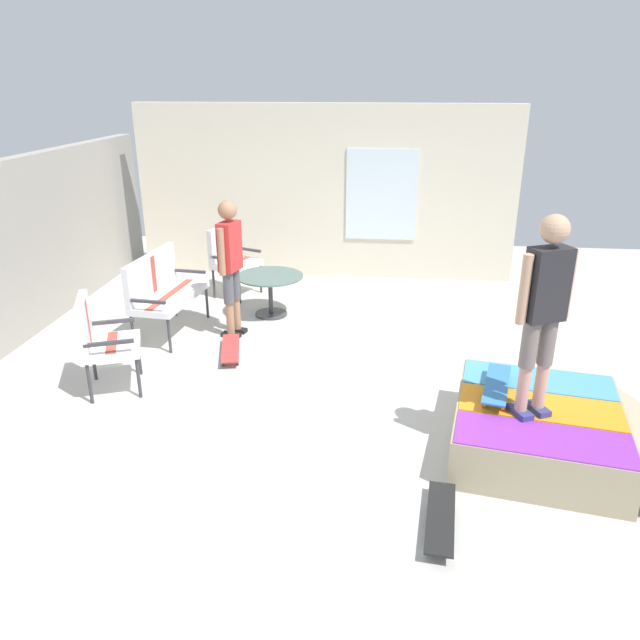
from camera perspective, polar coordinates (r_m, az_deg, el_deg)
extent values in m
cube|color=beige|center=(6.63, 1.43, -5.99)|extent=(12.00, 12.00, 0.10)
cube|color=beige|center=(9.85, 0.45, 11.89)|extent=(0.20, 6.00, 2.70)
cube|color=silver|center=(9.69, 5.79, 11.62)|extent=(0.03, 1.10, 1.40)
cube|color=tan|center=(5.66, 19.73, -9.59)|extent=(1.79, 1.63, 0.43)
cube|color=purple|center=(5.10, 20.27, -10.45)|extent=(0.73, 1.41, 0.01)
cube|color=orange|center=(5.55, 20.02, -7.65)|extent=(0.73, 1.41, 0.01)
cube|color=#4C99D8|center=(6.02, 19.81, -5.28)|extent=(0.73, 1.41, 0.01)
cylinder|color=#B2B2B7|center=(5.54, 13.09, -7.25)|extent=(1.49, 0.31, 0.05)
cylinder|color=#38383D|center=(7.36, -13.98, -1.44)|extent=(0.04, 0.04, 0.44)
cylinder|color=#38383D|center=(8.34, -10.58, 1.64)|extent=(0.04, 0.04, 0.44)
cylinder|color=#38383D|center=(7.57, -17.19, -1.12)|extent=(0.04, 0.04, 0.44)
cylinder|color=#38383D|center=(8.53, -13.50, 1.85)|extent=(0.04, 0.04, 0.44)
cube|color=silver|center=(7.85, -13.89, 2.09)|extent=(1.30, 0.68, 0.08)
cube|color=#B74738|center=(7.84, -13.92, 2.38)|extent=(1.21, 0.23, 0.00)
cube|color=silver|center=(7.87, -15.63, 4.19)|extent=(1.25, 0.21, 0.50)
cube|color=#B74738|center=(7.87, -15.63, 4.19)|extent=(0.11, 0.09, 0.46)
cube|color=#38383D|center=(7.30, -16.01, 1.70)|extent=(0.09, 0.47, 0.04)
cube|color=#38383D|center=(8.32, -12.23, 4.51)|extent=(0.09, 0.47, 0.04)
cylinder|color=#38383D|center=(8.83, -7.58, 2.95)|extent=(0.04, 0.04, 0.44)
cylinder|color=#38383D|center=(9.24, -5.59, 3.90)|extent=(0.04, 0.04, 0.44)
cylinder|color=#38383D|center=(9.11, -9.96, 3.39)|extent=(0.04, 0.04, 0.44)
cylinder|color=#38383D|center=(9.51, -7.93, 4.30)|extent=(0.04, 0.04, 0.44)
cube|color=silver|center=(9.09, -7.84, 5.21)|extent=(0.79, 0.75, 0.08)
cube|color=#B74738|center=(9.08, -7.86, 5.46)|extent=(0.57, 0.32, 0.00)
cube|color=silver|center=(9.15, -9.13, 7.14)|extent=(0.60, 0.32, 0.50)
cube|color=#B74738|center=(9.15, -9.13, 7.14)|extent=(0.12, 0.12, 0.46)
cube|color=#38383D|center=(8.83, -9.02, 5.72)|extent=(0.22, 0.45, 0.04)
cube|color=#38383D|center=(9.27, -6.82, 6.61)|extent=(0.22, 0.45, 0.04)
cylinder|color=#38383D|center=(6.43, -16.69, -5.23)|extent=(0.04, 0.04, 0.44)
cylinder|color=#38383D|center=(6.92, -16.66, -3.26)|extent=(0.04, 0.04, 0.44)
cylinder|color=#38383D|center=(6.47, -20.85, -5.60)|extent=(0.04, 0.04, 0.44)
cylinder|color=#38383D|center=(6.96, -20.52, -3.61)|extent=(0.04, 0.04, 0.44)
cube|color=silver|center=(6.58, -18.95, -2.36)|extent=(0.78, 0.74, 0.08)
cube|color=#B74738|center=(6.57, -19.00, -2.02)|extent=(0.58, 0.30, 0.00)
cube|color=silver|center=(6.50, -21.32, -0.21)|extent=(0.61, 0.30, 0.50)
cube|color=#B74738|center=(6.50, -21.32, -0.21)|extent=(0.12, 0.11, 0.46)
cube|color=#38383D|center=(6.25, -19.25, -2.07)|extent=(0.21, 0.45, 0.04)
cube|color=#38383D|center=(6.79, -19.01, -0.16)|extent=(0.21, 0.45, 0.04)
cylinder|color=#38383D|center=(8.31, -4.66, 2.26)|extent=(0.06, 0.06, 0.55)
cylinder|color=#38383D|center=(8.40, -4.61, 0.59)|extent=(0.44, 0.44, 0.03)
cylinder|color=#4C6660|center=(8.22, -4.72, 4.13)|extent=(0.90, 0.90, 0.02)
cube|color=black|center=(7.74, -8.35, -1.39)|extent=(0.17, 0.26, 0.05)
cylinder|color=#9E7051|center=(7.65, -8.44, 0.17)|extent=(0.10, 0.10, 0.40)
cylinder|color=#4C4C51|center=(7.52, -8.61, 3.02)|extent=(0.13, 0.13, 0.40)
cube|color=black|center=(7.88, -7.77, -0.94)|extent=(0.17, 0.26, 0.05)
cylinder|color=#9E7051|center=(7.79, -7.85, 0.60)|extent=(0.10, 0.10, 0.40)
cylinder|color=#4C4C51|center=(7.66, -8.01, 3.41)|extent=(0.13, 0.13, 0.40)
cube|color=red|center=(7.45, -8.51, 6.87)|extent=(0.35, 0.25, 0.60)
sphere|color=#9E7051|center=(7.35, -8.70, 10.20)|extent=(0.23, 0.23, 0.23)
cylinder|color=#9E7051|center=(7.28, -9.25, 6.32)|extent=(0.08, 0.08, 0.57)
cylinder|color=#9E7051|center=(7.62, -7.79, 7.09)|extent=(0.08, 0.08, 0.57)
cube|color=navy|center=(5.35, 18.28, -8.20)|extent=(0.26, 0.20, 0.05)
cylinder|color=tan|center=(5.25, 18.56, -6.09)|extent=(0.10, 0.10, 0.39)
cylinder|color=slate|center=(5.08, 19.09, -2.15)|extent=(0.13, 0.13, 0.39)
cube|color=navy|center=(5.45, 19.74, -7.84)|extent=(0.26, 0.20, 0.05)
cylinder|color=tan|center=(5.35, 20.04, -5.77)|extent=(0.10, 0.10, 0.39)
cylinder|color=slate|center=(5.18, 20.59, -1.89)|extent=(0.13, 0.13, 0.39)
cube|color=#262628|center=(4.97, 20.56, 3.15)|extent=(0.30, 0.37, 0.58)
sphere|color=tan|center=(4.86, 21.23, 7.98)|extent=(0.22, 0.22, 0.22)
cylinder|color=tan|center=(4.85, 18.67, 2.72)|extent=(0.08, 0.08, 0.55)
cylinder|color=tan|center=(5.10, 22.29, 3.12)|extent=(0.08, 0.08, 0.55)
cube|color=#B23838|center=(7.20, -8.42, -2.62)|extent=(0.82, 0.37, 0.02)
cylinder|color=#333333|center=(7.48, -7.74, -2.17)|extent=(0.06, 0.04, 0.06)
cylinder|color=#333333|center=(7.49, -8.96, -2.22)|extent=(0.06, 0.04, 0.06)
cylinder|color=#333333|center=(6.97, -7.78, -4.02)|extent=(0.06, 0.04, 0.06)
cylinder|color=#333333|center=(6.98, -9.10, -4.08)|extent=(0.06, 0.04, 0.06)
cube|color=black|center=(4.68, 11.27, -17.69)|extent=(0.82, 0.29, 0.02)
cylinder|color=silver|center=(4.94, 12.30, -16.31)|extent=(0.06, 0.04, 0.06)
cylinder|color=silver|center=(4.94, 10.37, -16.16)|extent=(0.06, 0.04, 0.06)
cylinder|color=silver|center=(4.51, 12.16, -20.64)|extent=(0.06, 0.04, 0.06)
cylinder|color=silver|center=(4.51, 9.99, -20.48)|extent=(0.06, 0.04, 0.06)
cube|color=#3372B2|center=(5.60, 16.29, -5.78)|extent=(0.82, 0.38, 0.01)
cylinder|color=gold|center=(5.88, 17.20, -5.24)|extent=(0.06, 0.04, 0.06)
cylinder|color=gold|center=(5.88, 15.65, -5.05)|extent=(0.06, 0.04, 0.06)
cylinder|color=gold|center=(5.38, 16.85, -7.83)|extent=(0.06, 0.04, 0.06)
cylinder|color=gold|center=(5.38, 15.14, -7.61)|extent=(0.06, 0.04, 0.06)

